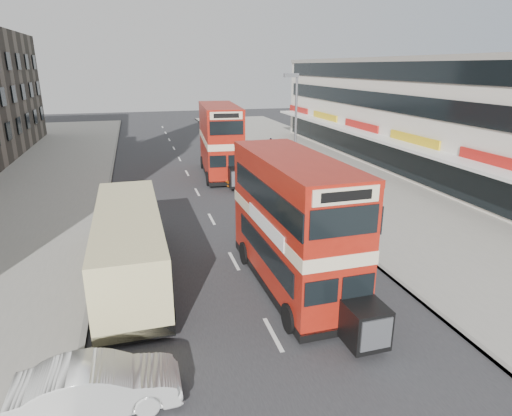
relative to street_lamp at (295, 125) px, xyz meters
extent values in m
plane|color=#28282B|center=(-6.52, -18.00, -4.78)|extent=(160.00, 160.00, 0.00)
cube|color=#28282B|center=(-6.52, 2.00, -4.78)|extent=(12.00, 90.00, 0.01)
cube|color=gray|center=(5.48, 2.00, -4.71)|extent=(12.00, 90.00, 0.15)
cube|color=gray|center=(-18.52, 2.00, -4.71)|extent=(12.00, 90.00, 0.15)
cube|color=gray|center=(-12.62, 2.00, -4.71)|extent=(0.20, 90.00, 0.16)
cube|color=gray|center=(-0.42, 2.00, -4.71)|extent=(0.20, 90.00, 0.16)
cube|color=beige|center=(13.48, 4.00, -0.28)|extent=(8.00, 46.00, 9.00)
cube|color=black|center=(9.43, 4.00, -3.18)|extent=(0.10, 44.00, 2.40)
cube|color=gray|center=(13.48, 4.00, 4.32)|extent=(8.20, 46.20, 0.40)
cube|color=white|center=(8.58, 4.00, -1.78)|extent=(1.80, 44.00, 0.20)
cylinder|color=slate|center=(0.08, 0.00, -0.78)|extent=(0.16, 0.16, 8.00)
cube|color=slate|center=(-0.32, 0.00, 3.22)|extent=(1.00, 0.20, 0.25)
cube|color=black|center=(-4.77, -12.88, -4.43)|extent=(2.79, 8.22, 0.36)
cube|color=maroon|center=(-4.77, -12.88, -3.20)|extent=(2.77, 8.22, 2.24)
cube|color=beige|center=(-4.77, -12.88, -1.93)|extent=(2.81, 8.26, 0.46)
cube|color=maroon|center=(-4.77, -12.88, -0.71)|extent=(2.77, 8.22, 2.14)
cube|color=maroon|center=(-4.77, -12.88, 0.44)|extent=(2.79, 8.24, 0.25)
cube|color=black|center=(-4.01, -17.55, -3.87)|extent=(1.26, 1.26, 1.33)
cube|color=black|center=(-3.87, 6.69, -4.41)|extent=(3.38, 8.80, 0.38)
cube|color=maroon|center=(-3.87, 6.69, -3.12)|extent=(3.36, 8.80, 2.37)
cube|color=beige|center=(-3.87, 6.69, -1.77)|extent=(3.41, 8.84, 0.48)
cube|color=maroon|center=(-3.87, 6.69, -0.48)|extent=(3.36, 8.80, 2.26)
cube|color=maroon|center=(-3.87, 6.69, 0.74)|extent=(3.39, 8.82, 0.27)
cube|color=black|center=(-3.59, 1.70, -3.82)|extent=(1.39, 1.39, 1.40)
cube|color=black|center=(-11.04, -10.41, -4.38)|extent=(2.71, 10.27, 0.41)
cube|color=#CFC186|center=(-11.04, -10.41, -3.20)|extent=(2.69, 10.27, 2.66)
imported|color=silver|center=(-11.90, -17.93, -4.09)|extent=(4.21, 1.48, 1.39)
imported|color=#A21028|center=(-1.30, -0.64, -4.12)|extent=(4.71, 2.23, 1.33)
imported|color=orange|center=(-2.02, 2.76, -4.12)|extent=(4.81, 2.26, 1.33)
imported|color=#5694AD|center=(-1.73, 15.46, -4.16)|extent=(3.69, 1.49, 1.25)
imported|color=gray|center=(1.38, -5.37, -3.84)|extent=(0.64, 0.48, 1.59)
imported|color=gray|center=(2.36, 12.97, -3.80)|extent=(0.99, 0.43, 1.67)
imported|color=gray|center=(-2.47, 1.40, -4.32)|extent=(0.81, 1.82, 0.93)
imported|color=#22242A|center=(-2.47, 1.40, -3.55)|extent=(0.68, 0.49, 1.76)
camera|label=1|loc=(-10.42, -27.99, 3.80)|focal=30.62mm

